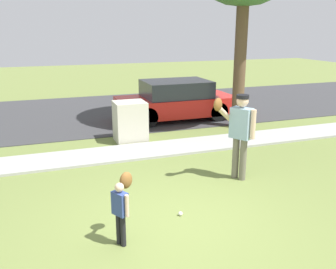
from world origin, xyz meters
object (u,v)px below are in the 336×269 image
Objects in this scene: person_adult at (239,128)px; parked_hatchback_red at (176,101)px; person_child at (122,201)px; baseball at (180,214)px; utility_cabinet at (130,122)px.

parked_hatchback_red is at bearing -126.32° from person_adult.
person_adult is 3.22m from person_child.
person_child is 13.86× the size of baseball.
person_child is 0.26× the size of parked_hatchback_red.
baseball is 4.54m from utility_cabinet.
person_child is at bearing -157.71° from baseball.
parked_hatchback_red is (2.36, 6.46, 0.62)m from baseball.
person_child is 0.92× the size of utility_cabinet.
person_child is 5.13m from utility_cabinet.
person_child is 7.71m from parked_hatchback_red.
person_child reaches higher than baseball.
utility_cabinet is 0.28× the size of parked_hatchback_red.
person_adult reaches higher than parked_hatchback_red.
parked_hatchback_red is (3.44, 6.90, -0.01)m from person_child.
parked_hatchback_red is at bearing 42.89° from utility_cabinet.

